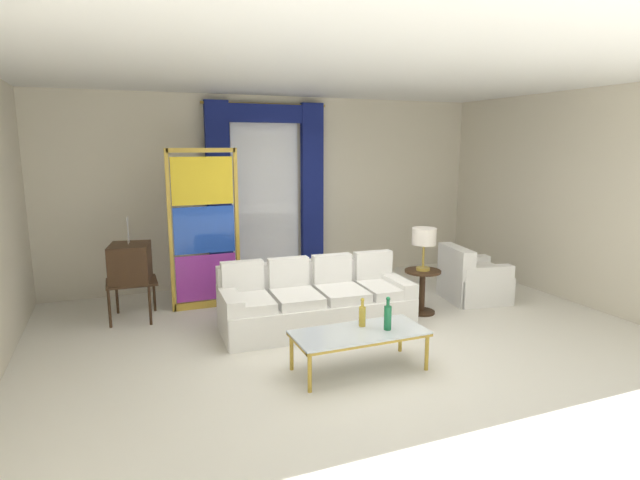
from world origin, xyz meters
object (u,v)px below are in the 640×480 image
at_px(couch_white_long, 315,302).
at_px(peacock_figurine, 246,295).
at_px(vintage_tv, 130,265).
at_px(round_side_table, 422,288).
at_px(armchair_white, 471,281).
at_px(bottle_blue_decanter, 362,315).
at_px(table_lamp_brass, 424,238).
at_px(coffee_table, 359,335).
at_px(bottle_crystal_tall, 388,316).
at_px(stained_glass_divider, 205,233).

distance_m(couch_white_long, peacock_figurine, 1.13).
height_order(vintage_tv, round_side_table, vintage_tv).
xyz_separation_m(armchair_white, peacock_figurine, (-3.17, 0.75, -0.07)).
height_order(couch_white_long, bottle_blue_decanter, couch_white_long).
bearing_deg(round_side_table, peacock_figurine, 155.68).
bearing_deg(bottle_blue_decanter, couch_white_long, 91.83).
distance_m(vintage_tv, armchair_white, 4.74).
bearing_deg(armchair_white, table_lamp_brass, -166.42).
xyz_separation_m(coffee_table, vintage_tv, (-2.05, 2.48, 0.35)).
bearing_deg(peacock_figurine, round_side_table, -24.32).
height_order(coffee_table, bottle_blue_decanter, bottle_blue_decanter).
bearing_deg(vintage_tv, couch_white_long, -28.06).
distance_m(bottle_crystal_tall, round_side_table, 1.87).
bearing_deg(armchair_white, round_side_table, -166.42).
distance_m(peacock_figurine, round_side_table, 2.40).
bearing_deg(round_side_table, vintage_tv, 161.67).
bearing_deg(couch_white_long, coffee_table, -92.24).
relative_size(stained_glass_divider, table_lamp_brass, 3.86).
bearing_deg(stained_glass_divider, vintage_tv, -173.19).
bearing_deg(vintage_tv, bottle_blue_decanter, -47.72).
relative_size(round_side_table, table_lamp_brass, 1.04).
xyz_separation_m(couch_white_long, coffee_table, (-0.05, -1.36, 0.07)).
height_order(couch_white_long, armchair_white, couch_white_long).
relative_size(armchair_white, stained_glass_divider, 0.43).
height_order(armchair_white, table_lamp_brass, table_lamp_brass).
height_order(couch_white_long, vintage_tv, vintage_tv).
height_order(vintage_tv, stained_glass_divider, stained_glass_divider).
bearing_deg(table_lamp_brass, round_side_table, 180.00).
distance_m(bottle_crystal_tall, armchair_white, 2.79).
xyz_separation_m(couch_white_long, armchair_white, (2.51, 0.16, -0.02)).
bearing_deg(round_side_table, bottle_crystal_tall, -133.78).
xyz_separation_m(bottle_blue_decanter, round_side_table, (1.48, 1.16, -0.17)).
xyz_separation_m(coffee_table, bottle_crystal_tall, (0.28, -0.06, 0.18)).
height_order(peacock_figurine, round_side_table, round_side_table).
relative_size(bottle_crystal_tall, table_lamp_brass, 0.61).
bearing_deg(armchair_white, vintage_tv, 168.24).
height_order(round_side_table, table_lamp_brass, table_lamp_brass).
xyz_separation_m(couch_white_long, stained_glass_divider, (-1.13, 1.24, 0.75)).
bearing_deg(peacock_figurine, table_lamp_brass, -24.32).
xyz_separation_m(bottle_crystal_tall, vintage_tv, (-2.33, 2.55, 0.18)).
bearing_deg(table_lamp_brass, stained_glass_divider, 153.53).
distance_m(couch_white_long, round_side_table, 1.52).
xyz_separation_m(vintage_tv, table_lamp_brass, (3.62, -1.20, 0.30)).
bearing_deg(vintage_tv, stained_glass_divider, 6.81).
xyz_separation_m(armchair_white, stained_glass_divider, (-3.64, 1.08, 0.77)).
bearing_deg(round_side_table, bottle_blue_decanter, -141.96).
height_order(bottle_crystal_tall, vintage_tv, vintage_tv).
bearing_deg(table_lamp_brass, coffee_table, -140.78).
bearing_deg(stained_glass_divider, round_side_table, -26.47).
bearing_deg(vintage_tv, armchair_white, -11.76).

